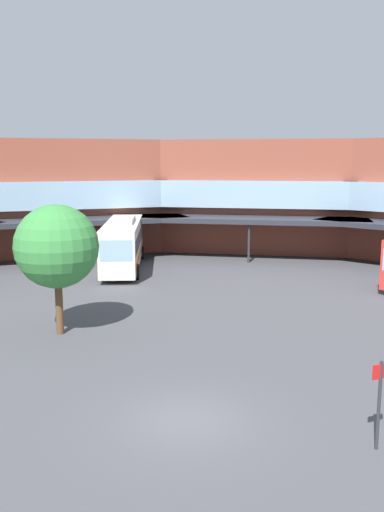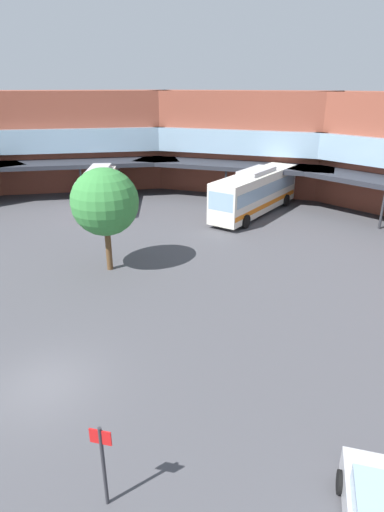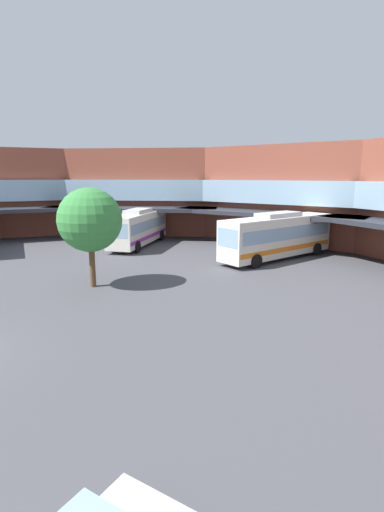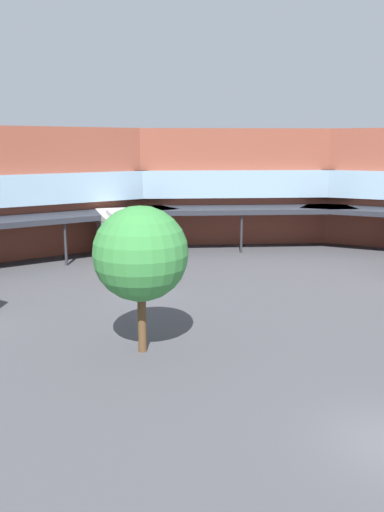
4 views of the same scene
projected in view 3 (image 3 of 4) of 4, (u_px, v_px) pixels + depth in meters
The scene contains 4 objects.
station_building at pixel (292, 203), 27.64m from camera, with size 77.04×39.79×10.03m.
bus_2 at pixel (277, 236), 32.23m from camera, with size 3.09×11.72×3.96m.
bus_3 at pixel (138, 227), 38.45m from camera, with size 8.16×9.88×3.69m.
plaza_tree at pixel (90, 220), 23.58m from camera, with size 3.99×3.99×6.29m.
Camera 3 is at (16.61, -0.96, 7.00)m, focal length 26.73 mm.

